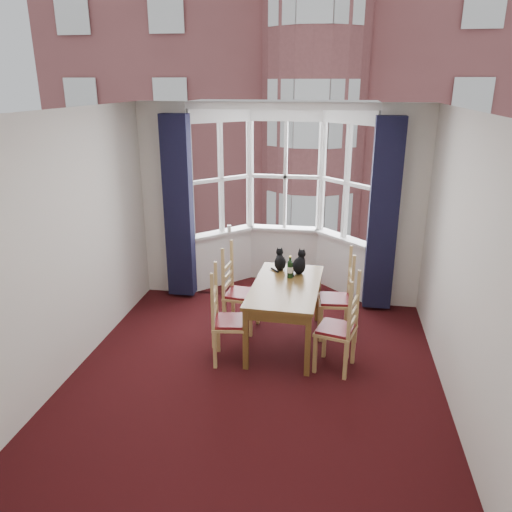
% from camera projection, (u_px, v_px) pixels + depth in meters
% --- Properties ---
extents(floor, '(4.50, 4.50, 0.00)m').
position_uv_depth(floor, '(253.00, 380.00, 5.40)').
color(floor, black).
rests_on(floor, ground).
extents(ceiling, '(4.50, 4.50, 0.00)m').
position_uv_depth(ceiling, '(253.00, 111.00, 4.47)').
color(ceiling, white).
rests_on(ceiling, floor).
extents(wall_left, '(0.00, 4.50, 4.50)m').
position_uv_depth(wall_left, '(65.00, 248.00, 5.24)').
color(wall_left, silver).
rests_on(wall_left, floor).
extents(wall_right, '(0.00, 4.50, 4.50)m').
position_uv_depth(wall_right, '(465.00, 269.00, 4.63)').
color(wall_right, silver).
rests_on(wall_right, floor).
extents(wall_near, '(4.00, 0.00, 4.00)m').
position_uv_depth(wall_near, '(188.00, 388.00, 2.84)').
color(wall_near, silver).
rests_on(wall_near, floor).
extents(wall_back_pier_left, '(0.70, 0.12, 2.80)m').
position_uv_depth(wall_back_pier_left, '(167.00, 201.00, 7.28)').
color(wall_back_pier_left, silver).
rests_on(wall_back_pier_left, floor).
extents(wall_back_pier_right, '(0.70, 0.12, 2.80)m').
position_uv_depth(wall_back_pier_right, '(400.00, 210.00, 6.78)').
color(wall_back_pier_right, silver).
rests_on(wall_back_pier_right, floor).
extents(bay_window, '(2.76, 0.94, 2.80)m').
position_uv_depth(bay_window, '(283.00, 198.00, 7.50)').
color(bay_window, white).
rests_on(bay_window, floor).
extents(curtain_left, '(0.38, 0.22, 2.60)m').
position_uv_depth(curtain_left, '(179.00, 208.00, 7.09)').
color(curtain_left, '#161631').
rests_on(curtain_left, floor).
extents(curtain_right, '(0.38, 0.22, 2.60)m').
position_uv_depth(curtain_right, '(383.00, 216.00, 6.67)').
color(curtain_right, '#161631').
rests_on(curtain_right, floor).
extents(dining_table, '(0.84, 1.49, 0.77)m').
position_uv_depth(dining_table, '(286.00, 292.00, 5.96)').
color(dining_table, brown).
rests_on(dining_table, floor).
extents(chair_left_near, '(0.45, 0.47, 0.92)m').
position_uv_depth(chair_left_near, '(223.00, 323.00, 5.64)').
color(chair_left_near, tan).
rests_on(chair_left_near, floor).
extents(chair_left_far, '(0.44, 0.46, 0.92)m').
position_uv_depth(chair_left_far, '(235.00, 294.00, 6.40)').
color(chair_left_far, tan).
rests_on(chair_left_far, floor).
extents(chair_right_near, '(0.49, 0.51, 0.92)m').
position_uv_depth(chair_right_near, '(344.00, 332.00, 5.44)').
color(chair_right_near, tan).
rests_on(chair_right_near, floor).
extents(chair_right_far, '(0.43, 0.45, 0.92)m').
position_uv_depth(chair_right_far, '(342.00, 301.00, 6.20)').
color(chair_right_far, tan).
rests_on(chair_right_far, floor).
extents(cat_left, '(0.19, 0.24, 0.29)m').
position_uv_depth(cat_left, '(280.00, 262.00, 6.38)').
color(cat_left, black).
rests_on(cat_left, dining_table).
extents(cat_right, '(0.22, 0.26, 0.32)m').
position_uv_depth(cat_right, '(299.00, 264.00, 6.25)').
color(cat_right, black).
rests_on(cat_right, dining_table).
extents(wine_bottle, '(0.07, 0.07, 0.28)m').
position_uv_depth(wine_bottle, '(290.00, 268.00, 6.11)').
color(wine_bottle, black).
rests_on(wine_bottle, dining_table).
extents(candle_tall, '(0.06, 0.06, 0.11)m').
position_uv_depth(candle_tall, '(229.00, 229.00, 7.64)').
color(candle_tall, white).
rests_on(candle_tall, bay_window).
extents(street, '(80.00, 80.00, 0.00)m').
position_uv_depth(street, '(324.00, 209.00, 37.43)').
color(street, '#333335').
rests_on(street, ground).
extents(tenement_building, '(18.40, 7.80, 15.20)m').
position_uv_depth(tenement_building, '(317.00, 125.00, 17.92)').
color(tenement_building, '#904B4A').
rests_on(tenement_building, street).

